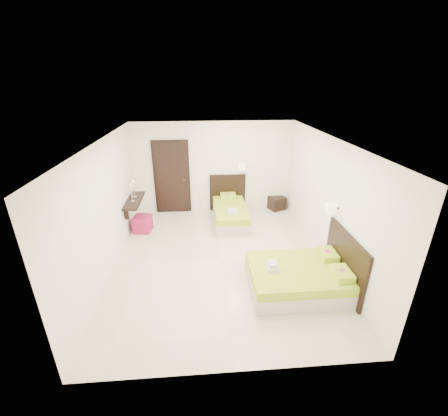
{
  "coord_description": "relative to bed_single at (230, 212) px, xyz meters",
  "views": [
    {
      "loc": [
        -0.37,
        -5.56,
        3.65
      ],
      "look_at": [
        0.1,
        0.3,
        1.1
      ],
      "focal_mm": 24.0,
      "sensor_mm": 36.0,
      "label": 1
    }
  ],
  "objects": [
    {
      "name": "floor",
      "position": [
        -0.4,
        -1.95,
        -0.27
      ],
      "size": [
        5.5,
        5.5,
        0.0
      ],
      "primitive_type": "plane",
      "color": "beige",
      "rests_on": "ground"
    },
    {
      "name": "bed_single",
      "position": [
        0.0,
        0.0,
        0.0
      ],
      "size": [
        1.05,
        1.75,
        1.45
      ],
      "color": "beige",
      "rests_on": "ground"
    },
    {
      "name": "bed_double",
      "position": [
        1.04,
        -3.04,
        0.0
      ],
      "size": [
        1.78,
        1.51,
        1.47
      ],
      "color": "beige",
      "rests_on": "ground"
    },
    {
      "name": "nightstand",
      "position": [
        1.49,
        0.68,
        -0.07
      ],
      "size": [
        0.55,
        0.52,
        0.39
      ],
      "primitive_type": "cube",
      "rotation": [
        0.0,
        0.0,
        0.37
      ],
      "color": "black",
      "rests_on": "ground"
    },
    {
      "name": "ottoman",
      "position": [
        -2.31,
        -0.45,
        -0.06
      ],
      "size": [
        0.47,
        0.47,
        0.42
      ],
      "primitive_type": "cube",
      "rotation": [
        0.0,
        0.0,
        -0.14
      ],
      "color": "#9A1441",
      "rests_on": "ground"
    },
    {
      "name": "door",
      "position": [
        -1.6,
        0.75,
        0.78
      ],
      "size": [
        1.02,
        0.15,
        2.14
      ],
      "color": "black",
      "rests_on": "ground"
    },
    {
      "name": "console_shelf",
      "position": [
        -2.49,
        -0.35,
        0.55
      ],
      "size": [
        0.35,
        1.2,
        0.78
      ],
      "color": "black",
      "rests_on": "ground"
    }
  ]
}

